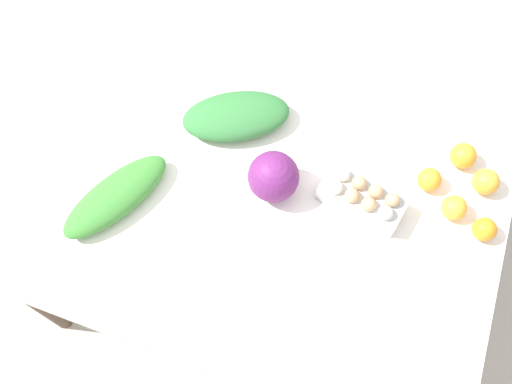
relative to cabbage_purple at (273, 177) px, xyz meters
The scene contains 11 objects.
ground_plane 0.82m from the cabbage_purple, 135.05° to the right, with size 8.00×8.00×0.00m, color #B2A899.
dining_table 0.17m from the cabbage_purple, 135.05° to the right, with size 1.37×0.98×0.74m.
cabbage_purple is the anchor object (origin of this frame).
egg_carton 0.25m from the cabbage_purple, ahead, with size 0.25×0.14×0.09m.
greens_bunch_dandelion 0.44m from the cabbage_purple, 154.74° to the right, with size 0.34×0.12×0.07m, color #3D8433.
greens_bunch_beet_tops 0.24m from the cabbage_purple, 136.12° to the left, with size 0.32×0.17×0.08m, color #337538.
orange_0 0.59m from the cabbage_purple, 20.00° to the left, with size 0.07×0.07×0.07m, color #F9A833.
orange_1 0.55m from the cabbage_purple, 28.61° to the left, with size 0.07×0.07×0.07m, color orange.
orange_2 0.50m from the cabbage_purple, 11.00° to the left, with size 0.07×0.07×0.07m, color #F9A833.
orange_3 0.44m from the cabbage_purple, 21.11° to the left, with size 0.07×0.07×0.07m, color orange.
orange_4 0.58m from the cabbage_purple, ahead, with size 0.06×0.06×0.06m, color orange.
Camera 1 is at (0.23, -0.62, 2.20)m, focal length 40.00 mm.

